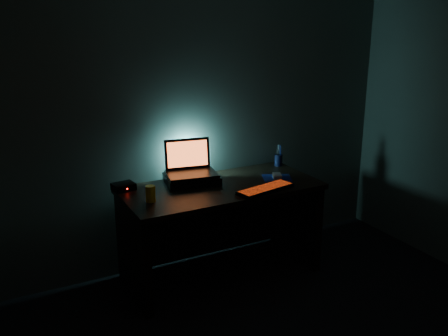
% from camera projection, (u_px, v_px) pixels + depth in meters
% --- Properties ---
extents(room, '(3.50, 4.00, 2.50)m').
position_uv_depth(room, '(384.00, 186.00, 2.26)').
color(room, black).
rests_on(room, ground).
extents(desk, '(1.50, 0.70, 0.75)m').
position_uv_depth(desk, '(218.00, 215.00, 3.90)').
color(desk, black).
rests_on(desk, ground).
extents(riser, '(0.45, 0.36, 0.06)m').
position_uv_depth(riser, '(192.00, 179.00, 3.84)').
color(riser, black).
rests_on(riser, desk).
extents(laptop, '(0.42, 0.34, 0.26)m').
position_uv_depth(laptop, '(190.00, 166.00, 3.86)').
color(laptop, black).
rests_on(laptop, riser).
extents(keyboard, '(0.48, 0.24, 0.03)m').
position_uv_depth(keyboard, '(265.00, 189.00, 3.67)').
color(keyboard, black).
rests_on(keyboard, desk).
extents(mousepad, '(0.28, 0.27, 0.00)m').
position_uv_depth(mousepad, '(277.00, 178.00, 3.95)').
color(mousepad, '#0C1757').
rests_on(mousepad, desk).
extents(mouse, '(0.10, 0.12, 0.03)m').
position_uv_depth(mouse, '(277.00, 176.00, 3.94)').
color(mouse, '#9B9AA0').
rests_on(mouse, mousepad).
extents(pen_cup, '(0.08, 0.08, 0.10)m').
position_uv_depth(pen_cup, '(278.00, 160.00, 4.27)').
color(pen_cup, black).
rests_on(pen_cup, desk).
extents(juice_glass, '(0.07, 0.07, 0.11)m').
position_uv_depth(juice_glass, '(151.00, 194.00, 3.44)').
color(juice_glass, yellow).
rests_on(juice_glass, desk).
extents(router, '(0.17, 0.14, 0.05)m').
position_uv_depth(router, '(124.00, 187.00, 3.68)').
color(router, black).
rests_on(router, desk).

